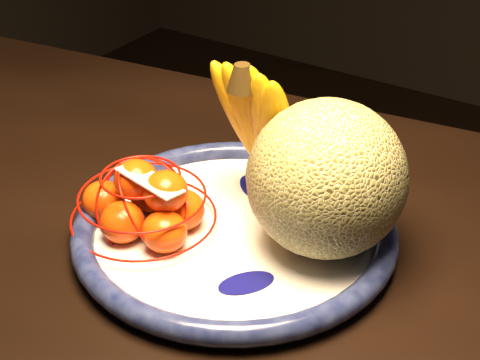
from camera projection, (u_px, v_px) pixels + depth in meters
The scene contains 5 objects.
fruit_bowl at pixel (235, 230), 0.77m from camera, with size 0.34×0.34×0.03m.
cantaloupe at pixel (326, 179), 0.71m from camera, with size 0.16×0.16×0.16m, color olive.
banana_bunch at pixel (263, 123), 0.78m from camera, with size 0.12×0.12×0.18m.
mandarin_bag at pixel (145, 204), 0.76m from camera, with size 0.19×0.19×0.10m.
price_tag at pixel (150, 180), 0.73m from camera, with size 0.07×0.03×0.00m, color white.
Camera 1 is at (0.18, -0.40, 1.28)m, focal length 55.00 mm.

